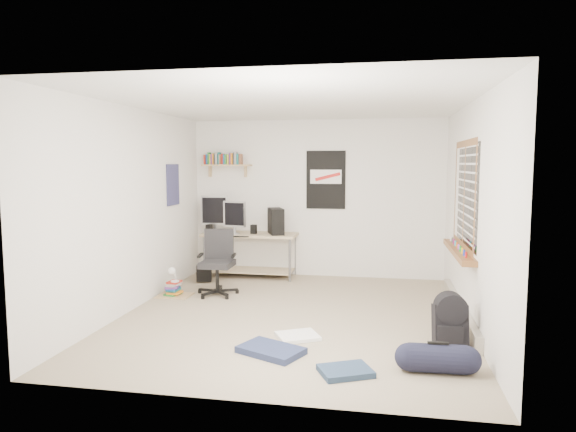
% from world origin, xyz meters
% --- Properties ---
extents(floor, '(4.00, 4.50, 0.01)m').
position_xyz_m(floor, '(0.00, 0.00, -0.01)').
color(floor, gray).
rests_on(floor, ground).
extents(ceiling, '(4.00, 4.50, 0.01)m').
position_xyz_m(ceiling, '(0.00, 0.00, 2.50)').
color(ceiling, white).
rests_on(ceiling, ground).
extents(back_wall, '(4.00, 0.01, 2.50)m').
position_xyz_m(back_wall, '(0.00, 2.25, 1.25)').
color(back_wall, silver).
rests_on(back_wall, ground).
extents(left_wall, '(0.01, 4.50, 2.50)m').
position_xyz_m(left_wall, '(-2.00, 0.00, 1.25)').
color(left_wall, silver).
rests_on(left_wall, ground).
extents(right_wall, '(0.01, 4.50, 2.50)m').
position_xyz_m(right_wall, '(2.00, 0.00, 1.25)').
color(right_wall, silver).
rests_on(right_wall, ground).
extents(desk, '(1.61, 1.02, 0.68)m').
position_xyz_m(desk, '(-1.03, 2.00, 0.36)').
color(desk, '#BEB783').
rests_on(desk, floor).
extents(monitor_left, '(0.43, 0.14, 0.47)m').
position_xyz_m(monitor_left, '(-1.62, 2.00, 0.91)').
color(monitor_left, gray).
rests_on(monitor_left, desk).
extents(monitor_right, '(0.38, 0.16, 0.40)m').
position_xyz_m(monitor_right, '(-1.23, 1.79, 0.88)').
color(monitor_right, '#9C9BA0').
rests_on(monitor_right, desk).
extents(pc_tower, '(0.34, 0.45, 0.43)m').
position_xyz_m(pc_tower, '(-0.60, 1.95, 0.90)').
color(pc_tower, black).
rests_on(pc_tower, desk).
extents(keyboard, '(0.40, 0.16, 0.02)m').
position_xyz_m(keyboard, '(-1.12, 1.73, 0.69)').
color(keyboard, black).
rests_on(keyboard, desk).
extents(speaker_left, '(0.10, 0.10, 0.16)m').
position_xyz_m(speaker_left, '(-1.67, 1.86, 0.76)').
color(speaker_left, black).
rests_on(speaker_left, desk).
extents(speaker_right, '(0.09, 0.09, 0.17)m').
position_xyz_m(speaker_right, '(-0.95, 1.91, 0.76)').
color(speaker_right, black).
rests_on(speaker_right, desk).
extents(office_chair, '(0.67, 0.67, 0.90)m').
position_xyz_m(office_chair, '(-1.19, 0.78, 0.49)').
color(office_chair, black).
rests_on(office_chair, floor).
extents(wall_shelf, '(0.80, 0.22, 0.24)m').
position_xyz_m(wall_shelf, '(-1.45, 2.14, 1.78)').
color(wall_shelf, tan).
rests_on(wall_shelf, back_wall).
extents(poster_back_wall, '(0.62, 0.03, 0.92)m').
position_xyz_m(poster_back_wall, '(0.15, 2.23, 1.55)').
color(poster_back_wall, black).
rests_on(poster_back_wall, back_wall).
extents(poster_left_wall, '(0.02, 0.42, 0.60)m').
position_xyz_m(poster_left_wall, '(-1.99, 1.20, 1.50)').
color(poster_left_wall, navy).
rests_on(poster_left_wall, left_wall).
extents(window, '(0.10, 1.50, 1.26)m').
position_xyz_m(window, '(1.95, 0.30, 1.45)').
color(window, brown).
rests_on(window, right_wall).
extents(baseboard_heater, '(0.08, 2.50, 0.18)m').
position_xyz_m(baseboard_heater, '(1.96, 0.30, 0.09)').
color(baseboard_heater, '#B7B2A8').
rests_on(baseboard_heater, floor).
extents(backpack, '(0.35, 0.29, 0.43)m').
position_xyz_m(backpack, '(1.71, -0.72, 0.20)').
color(backpack, black).
rests_on(backpack, floor).
extents(duffel_bag, '(0.26, 0.26, 0.49)m').
position_xyz_m(duffel_bag, '(1.53, -1.42, 0.14)').
color(duffel_bag, black).
rests_on(duffel_bag, floor).
extents(tshirt, '(0.53, 0.50, 0.04)m').
position_xyz_m(tshirt, '(0.19, -0.76, 0.02)').
color(tshirt, white).
rests_on(tshirt, floor).
extents(jeans_a, '(0.70, 0.59, 0.06)m').
position_xyz_m(jeans_a, '(0.00, -1.24, 0.03)').
color(jeans_a, '#212B4C').
rests_on(jeans_a, floor).
extents(jeans_b, '(0.53, 0.48, 0.05)m').
position_xyz_m(jeans_b, '(0.74, -1.59, 0.03)').
color(jeans_b, '#22334D').
rests_on(jeans_b, floor).
extents(book_stack, '(0.41, 0.34, 0.27)m').
position_xyz_m(book_stack, '(-1.75, 0.62, 0.15)').
color(book_stack, '#8D5D38').
rests_on(book_stack, floor).
extents(desk_lamp, '(0.13, 0.20, 0.19)m').
position_xyz_m(desk_lamp, '(-1.73, 0.60, 0.38)').
color(desk_lamp, silver).
rests_on(desk_lamp, book_stack).
extents(subwoofer, '(0.28, 0.28, 0.25)m').
position_xyz_m(subwoofer, '(-1.64, 1.52, 0.14)').
color(subwoofer, black).
rests_on(subwoofer, floor).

